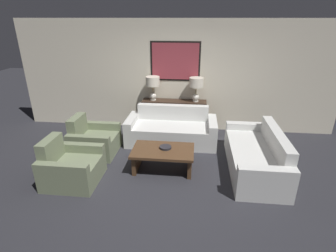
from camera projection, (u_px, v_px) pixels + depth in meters
ground_plane at (163, 180)px, 4.64m from camera, size 20.00×20.00×0.00m
back_wall at (175, 76)px, 6.37m from camera, size 7.76×0.12×2.65m
console_table at (174, 116)px, 6.49m from camera, size 1.56×0.36×0.79m
table_lamp_left at (153, 84)px, 6.24m from camera, size 0.33×0.33×0.58m
table_lamp_right at (196, 85)px, 6.13m from camera, size 0.33×0.33×0.58m
couch_by_back_wall at (172, 131)px, 5.96m from camera, size 2.00×0.88×0.79m
couch_by_side at (256, 156)px, 4.86m from camera, size 0.88×2.00×0.79m
coffee_table at (163, 155)px, 4.84m from camera, size 1.13×0.70×0.43m
decorative_bowl at (165, 147)px, 4.83m from camera, size 0.22×0.22×0.04m
armchair_near_back_wall at (93, 141)px, 5.49m from camera, size 0.88×0.86×0.80m
armchair_near_camera at (71, 167)px, 4.52m from camera, size 0.88×0.86×0.80m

